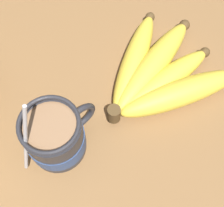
# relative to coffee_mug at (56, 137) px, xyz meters

# --- Properties ---
(table) EXTENTS (0.92, 0.92, 0.04)m
(table) POSITION_rel_coffee_mug_xyz_m (0.04, 0.01, -0.06)
(table) COLOR brown
(table) RESTS_ON ground
(coffee_mug) EXTENTS (0.13, 0.08, 0.16)m
(coffee_mug) POSITION_rel_coffee_mug_xyz_m (0.00, 0.00, 0.00)
(coffee_mug) COLOR #28282D
(coffee_mug) RESTS_ON table
(banana_bunch) EXTENTS (0.23, 0.21, 0.04)m
(banana_bunch) POSITION_rel_coffee_mug_xyz_m (0.19, -0.01, -0.02)
(banana_bunch) COLOR #4C381E
(banana_bunch) RESTS_ON table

